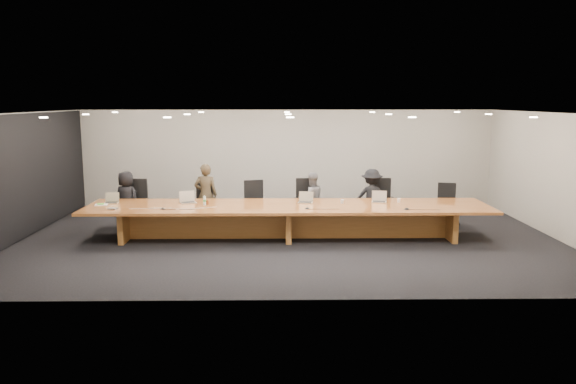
# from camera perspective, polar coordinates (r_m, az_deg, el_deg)

# --- Properties ---
(ground) EXTENTS (12.00, 12.00, 0.00)m
(ground) POSITION_cam_1_polar(r_m,az_deg,el_deg) (12.72, 0.02, -4.67)
(ground) COLOR black
(ground) RESTS_ON ground
(back_wall) EXTENTS (12.00, 0.02, 2.80)m
(back_wall) POSITION_cam_1_polar(r_m,az_deg,el_deg) (16.43, -0.20, 3.47)
(back_wall) COLOR silver
(back_wall) RESTS_ON ground
(left_wall_panel) EXTENTS (0.08, 7.84, 2.74)m
(left_wall_panel) POSITION_cam_1_polar(r_m,az_deg,el_deg) (13.72, -25.64, 1.27)
(left_wall_panel) COLOR black
(left_wall_panel) RESTS_ON ground
(conference_table) EXTENTS (9.00, 1.80, 0.75)m
(conference_table) POSITION_cam_1_polar(r_m,az_deg,el_deg) (12.60, 0.02, -2.37)
(conference_table) COLOR brown
(conference_table) RESTS_ON ground
(chair_far_left) EXTENTS (0.62, 0.62, 1.19)m
(chair_far_left) POSITION_cam_1_polar(r_m,az_deg,el_deg) (14.20, -15.26, -1.08)
(chair_far_left) COLOR black
(chair_far_left) RESTS_ON ground
(chair_left) EXTENTS (0.64, 0.64, 1.05)m
(chair_left) POSITION_cam_1_polar(r_m,az_deg,el_deg) (14.04, -8.73, -1.26)
(chair_left) COLOR black
(chair_left) RESTS_ON ground
(chair_mid_left) EXTENTS (0.73, 0.73, 1.15)m
(chair_mid_left) POSITION_cam_1_polar(r_m,az_deg,el_deg) (13.77, -3.25, -1.16)
(chair_mid_left) COLOR black
(chair_mid_left) RESTS_ON ground
(chair_mid_right) EXTENTS (0.68, 0.68, 1.19)m
(chair_mid_right) POSITION_cam_1_polar(r_m,az_deg,el_deg) (13.78, 2.00, -1.05)
(chair_mid_right) COLOR black
(chair_mid_right) RESTS_ON ground
(chair_right) EXTENTS (0.65, 0.65, 1.17)m
(chair_right) POSITION_cam_1_polar(r_m,az_deg,el_deg) (14.12, 9.48, -0.96)
(chair_right) COLOR black
(chair_right) RESTS_ON ground
(chair_far_right) EXTENTS (0.66, 0.66, 1.05)m
(chair_far_right) POSITION_cam_1_polar(r_m,az_deg,el_deg) (14.47, 15.79, -1.18)
(chair_far_right) COLOR black
(chair_far_right) RESTS_ON ground
(person_a) EXTENTS (0.78, 0.65, 1.38)m
(person_a) POSITION_cam_1_polar(r_m,az_deg,el_deg) (14.23, -16.08, -0.70)
(person_a) COLOR black
(person_a) RESTS_ON ground
(person_b) EXTENTS (0.58, 0.39, 1.55)m
(person_b) POSITION_cam_1_polar(r_m,az_deg,el_deg) (13.92, -8.35, -0.29)
(person_b) COLOR #352C1D
(person_b) RESTS_ON ground
(person_c) EXTENTS (0.75, 0.65, 1.33)m
(person_c) POSITION_cam_1_polar(r_m,az_deg,el_deg) (13.81, 2.41, -0.74)
(person_c) COLOR slate
(person_c) RESTS_ON ground
(person_d) EXTENTS (0.97, 0.64, 1.41)m
(person_d) POSITION_cam_1_polar(r_m,az_deg,el_deg) (13.98, 8.49, -0.55)
(person_d) COLOR black
(person_d) RESTS_ON ground
(laptop_a) EXTENTS (0.32, 0.24, 0.24)m
(laptop_a) POSITION_cam_1_polar(r_m,az_deg,el_deg) (13.41, -17.52, -0.58)
(laptop_a) COLOR tan
(laptop_a) RESTS_ON conference_table
(laptop_b) EXTENTS (0.42, 0.37, 0.28)m
(laptop_b) POSITION_cam_1_polar(r_m,az_deg,el_deg) (12.99, -10.11, -0.52)
(laptop_b) COLOR tan
(laptop_b) RESTS_ON conference_table
(laptop_d) EXTENTS (0.37, 0.30, 0.26)m
(laptop_d) POSITION_cam_1_polar(r_m,az_deg,el_deg) (12.82, 1.78, -0.55)
(laptop_d) COLOR tan
(laptop_d) RESTS_ON conference_table
(laptop_e) EXTENTS (0.38, 0.31, 0.27)m
(laptop_e) POSITION_cam_1_polar(r_m,az_deg,el_deg) (13.05, 9.25, -0.47)
(laptop_e) COLOR #BEA991
(laptop_e) RESTS_ON conference_table
(water_bottle) EXTENTS (0.08, 0.08, 0.20)m
(water_bottle) POSITION_cam_1_polar(r_m,az_deg,el_deg) (12.70, -8.48, -0.88)
(water_bottle) COLOR silver
(water_bottle) RESTS_ON conference_table
(amber_mug) EXTENTS (0.08, 0.08, 0.10)m
(amber_mug) POSITION_cam_1_polar(r_m,az_deg,el_deg) (12.76, -8.23, -1.04)
(amber_mug) COLOR maroon
(amber_mug) RESTS_ON conference_table
(paper_cup_near) EXTENTS (0.08, 0.08, 0.09)m
(paper_cup_near) POSITION_cam_1_polar(r_m,az_deg,el_deg) (12.81, 5.53, -0.98)
(paper_cup_near) COLOR silver
(paper_cup_near) RESTS_ON conference_table
(paper_cup_far) EXTENTS (0.08, 0.08, 0.09)m
(paper_cup_far) POSITION_cam_1_polar(r_m,az_deg,el_deg) (13.13, 11.19, -0.86)
(paper_cup_far) COLOR white
(paper_cup_far) RESTS_ON conference_table
(notepad) EXTENTS (0.30, 0.25, 0.02)m
(notepad) POSITION_cam_1_polar(r_m,az_deg,el_deg) (13.25, -18.44, -1.23)
(notepad) COLOR white
(notepad) RESTS_ON conference_table
(lime_gadget) EXTENTS (0.14, 0.09, 0.02)m
(lime_gadget) POSITION_cam_1_polar(r_m,az_deg,el_deg) (13.24, -18.50, -1.16)
(lime_gadget) COLOR green
(lime_gadget) RESTS_ON notepad
(av_box) EXTENTS (0.21, 0.18, 0.03)m
(av_box) POSITION_cam_1_polar(r_m,az_deg,el_deg) (12.67, -17.38, -1.62)
(av_box) COLOR #A6A6AB
(av_box) RESTS_ON conference_table
(mic_left) EXTENTS (0.12, 0.12, 0.03)m
(mic_left) POSITION_cam_1_polar(r_m,az_deg,el_deg) (12.40, -12.62, -1.65)
(mic_left) COLOR black
(mic_left) RESTS_ON conference_table
(mic_center) EXTENTS (0.12, 0.12, 0.03)m
(mic_center) POSITION_cam_1_polar(r_m,az_deg,el_deg) (12.15, 1.96, -1.65)
(mic_center) COLOR black
(mic_center) RESTS_ON conference_table
(mic_right) EXTENTS (0.15, 0.15, 0.03)m
(mic_right) POSITION_cam_1_polar(r_m,az_deg,el_deg) (12.34, 11.98, -1.67)
(mic_right) COLOR black
(mic_right) RESTS_ON conference_table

